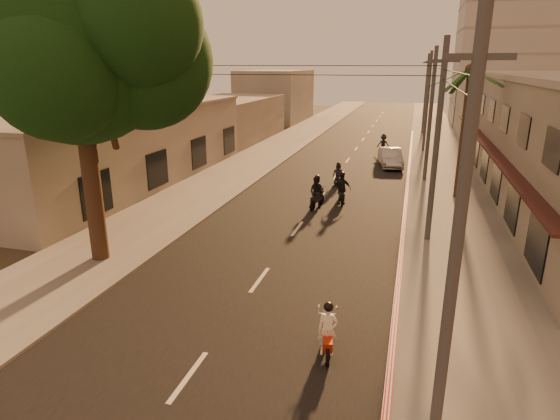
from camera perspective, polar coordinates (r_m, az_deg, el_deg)
The scene contains 19 objects.
ground at distance 16.36m, azimuth -4.73°, elevation -11.46°, with size 160.00×160.00×0.00m, color #383023.
road at distance 34.68m, azimuth 6.87°, elevation 4.16°, with size 10.00×140.00×0.02m, color black.
sidewalk_right at distance 34.36m, azimuth 19.33°, elevation 3.25°, with size 5.00×140.00×0.12m, color slate.
sidewalk_left at distance 36.54m, azimuth -4.85°, elevation 4.98°, with size 5.00×140.00×0.12m, color slate.
curb_stripe at distance 29.42m, azimuth 15.13°, elevation 1.45°, with size 0.20×60.00×0.20m, color red.
left_building at distance 33.82m, azimuth -19.06°, elevation 7.47°, with size 8.20×24.20×5.20m.
distant_tower at distance 70.48m, azimuth 26.44°, elevation 20.70°, with size 12.10×12.10×28.00m.
broadleaf_tree at distance 19.49m, azimuth -22.50°, elevation 17.91°, with size 9.60×8.70×12.10m.
palm_tree at distance 29.52m, azimuth 22.10°, elevation 14.77°, with size 5.00×5.00×8.20m.
utility_poles at distance 33.42m, azimuth 18.17°, elevation 14.27°, with size 1.20×48.26×9.00m.
filler_right at distance 59.24m, azimuth 24.85°, elevation 11.11°, with size 8.00×14.00×6.00m, color #A7A097.
filler_left_near at distance 51.42m, azimuth -6.27°, elevation 10.96°, with size 8.00×14.00×4.40m, color #A7A097.
filler_left_far at distance 68.27m, azimuth -0.52°, elevation 13.72°, with size 8.00×14.00×7.00m, color #A7A097.
scooter_red at distance 13.58m, azimuth 5.82°, elevation -14.49°, with size 0.77×1.66×1.64m.
scooter_mid_a at distance 26.54m, azimuth 4.52°, elevation 2.05°, with size 1.13×1.96×1.94m.
scooter_mid_b at distance 27.60m, azimuth 7.52°, elevation 2.54°, with size 1.26×1.92×1.92m.
scooter_far_a at distance 31.81m, azimuth 7.09°, elevation 4.27°, with size 0.92×1.62×1.60m.
scooter_far_b at distance 43.94m, azimuth 12.48°, elevation 7.79°, with size 1.29×1.88×1.86m.
parked_car at distance 38.47m, azimuth 13.31°, elevation 6.22°, with size 2.34×4.64×1.46m, color #A6A9AE.
Camera 1 is at (5.17, -13.37, 7.88)m, focal length 30.00 mm.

